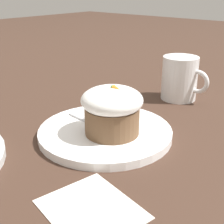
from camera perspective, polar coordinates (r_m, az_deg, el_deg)
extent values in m
plane|color=#3D281E|center=(0.58, -1.24, -4.35)|extent=(4.00, 4.00, 0.00)
cylinder|color=white|center=(0.57, -1.24, -3.69)|extent=(0.24, 0.24, 0.01)
cylinder|color=brown|center=(0.54, 0.00, -1.49)|extent=(0.10, 0.10, 0.05)
ellipsoid|color=white|center=(0.53, 0.00, 2.20)|extent=(0.11, 0.11, 0.05)
cone|color=orange|center=(0.52, 0.89, 4.26)|extent=(0.01, 0.01, 0.01)
sphere|color=green|center=(0.52, 0.22, 4.44)|extent=(0.01, 0.01, 0.01)
cube|color=silver|center=(0.60, -4.86, -1.52)|extent=(0.10, 0.02, 0.00)
ellipsoid|color=silver|center=(0.56, -0.98, -3.22)|extent=(0.04, 0.04, 0.01)
cylinder|color=white|center=(0.76, 12.23, 6.08)|extent=(0.08, 0.08, 0.10)
torus|color=white|center=(0.74, 15.38, 5.34)|extent=(0.06, 0.01, 0.06)
cube|color=white|center=(0.40, -3.81, -17.26)|extent=(0.14, 0.12, 0.00)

